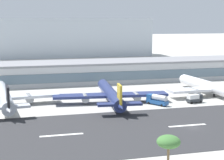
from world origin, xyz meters
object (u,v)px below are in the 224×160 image
airliner_black_tail_gate_0 (4,97)px  terminal_building (87,72)px  distant_hotel_block (70,38)px  palm_tree_0 (169,143)px  airliner_blue_tail_gate_2 (214,88)px  service_box_truck_0 (195,98)px  airliner_gold_tail_gate_1 (111,95)px  service_fuel_truck_1 (157,100)px

airliner_black_tail_gate_0 → terminal_building: bearing=-45.5°
distant_hotel_block → palm_tree_0: (-19.63, -262.04, -7.11)m
distant_hotel_block → airliner_blue_tail_gate_2: size_ratio=2.70×
airliner_blue_tail_gate_2 → service_box_truck_0: size_ratio=8.21×
service_box_truck_0 → airliner_black_tail_gate_0: bearing=159.7°
airliner_black_tail_gate_0 → palm_tree_0: size_ratio=4.79×
terminal_building → airliner_gold_tail_gate_1: (-0.45, -52.15, -1.93)m
airliner_black_tail_gate_0 → airliner_blue_tail_gate_2: airliner_blue_tail_gate_2 is taller
palm_tree_0 → airliner_black_tail_gate_0: bearing=111.5°
terminal_building → palm_tree_0: bearing=-93.9°
terminal_building → airliner_gold_tail_gate_1: 52.18m
service_fuel_truck_1 → airliner_gold_tail_gate_1: bearing=34.4°
airliner_blue_tail_gate_2 → palm_tree_0: (-52.59, -75.93, 5.85)m
airliner_blue_tail_gate_2 → service_box_truck_0: airliner_blue_tail_gate_2 is taller
airliner_blue_tail_gate_2 → service_box_truck_0: 16.09m
terminal_building → airliner_gold_tail_gate_1: size_ratio=3.67×
airliner_gold_tail_gate_1 → terminal_building: bearing=5.0°
airliner_gold_tail_gate_1 → distant_hotel_block: bearing=2.0°
airliner_blue_tail_gate_2 → palm_tree_0: 92.55m
terminal_building → service_box_truck_0: bearing=-62.5°
airliner_gold_tail_gate_1 → airliner_blue_tail_gate_2: bearing=-81.8°
airliner_gold_tail_gate_1 → service_fuel_truck_1: (16.01, -6.79, -1.29)m
distant_hotel_block → palm_tree_0: distant_hotel_block is taller
distant_hotel_block → airliner_blue_tail_gate_2: distant_hotel_block is taller
airliner_gold_tail_gate_1 → palm_tree_0: bearing=179.2°
distant_hotel_block → service_box_truck_0: distant_hotel_block is taller
palm_tree_0 → airliner_gold_tail_gate_1: bearing=83.7°
airliner_gold_tail_gate_1 → service_box_truck_0: 32.04m
terminal_building → service_fuel_truck_1: (15.56, -58.93, -3.22)m
service_fuel_truck_1 → distant_hotel_block: bearing=-31.3°
airliner_gold_tail_gate_1 → airliner_black_tail_gate_0: bearing=88.2°
service_fuel_truck_1 → airliner_black_tail_gate_0: bearing=45.4°
airliner_blue_tail_gate_2 → distant_hotel_block: bearing=5.9°
distant_hotel_block → palm_tree_0: 262.87m
airliner_gold_tail_gate_1 → service_fuel_truck_1: airliner_gold_tail_gate_1 is taller
airliner_black_tail_gate_0 → palm_tree_0: (31.06, -78.87, 5.89)m
terminal_building → airliner_gold_tail_gate_1: bearing=-90.5°
distant_hotel_block → airliner_black_tail_gate_0: distant_hotel_block is taller
airliner_gold_tail_gate_1 → service_fuel_truck_1: 17.44m
distant_hotel_block → airliner_black_tail_gate_0: bearing=-105.5°
service_fuel_truck_1 → airliner_blue_tail_gate_2: bearing=-105.3°
airliner_gold_tail_gate_1 → palm_tree_0: palm_tree_0 is taller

